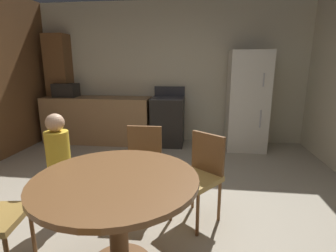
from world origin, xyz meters
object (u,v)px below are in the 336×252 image
Objects in this scene: oven_range at (168,121)px; chair_northeast at (200,172)px; dining_table at (117,197)px; person_child at (59,166)px; chair_north at (143,161)px; refrigerator at (247,101)px; microwave at (66,90)px.

chair_northeast is at bearing -75.66° from oven_range.
person_child is at bearing 143.55° from dining_table.
chair_north is at bearing 91.51° from dining_table.
refrigerator is at bearing 65.64° from dining_table.
dining_table is at bearing -0.00° from chair_north.
dining_table is 0.97m from chair_northeast.
person_child is at bearing -130.13° from refrigerator.
dining_table is at bearing 0.00° from chair_northeast.
refrigerator is 4.00× the size of microwave.
refrigerator reaches higher than chair_north.
person_child reaches higher than dining_table.
oven_range is 0.94× the size of dining_table.
person_child is (-2.17, -2.57, -0.30)m from refrigerator.
person_child is at bearing -105.45° from oven_range.
refrigerator is 1.50× the size of dining_table.
chair_northeast is at bearing 51.74° from dining_table.
microwave is at bearing 179.17° from refrigerator.
microwave is (-3.46, 0.05, 0.15)m from refrigerator.
person_child reaches higher than chair_northeast.
microwave reaches higher than chair_north.
chair_north is (-0.62, 0.21, 0.00)m from chair_northeast.
refrigerator is at bearing -160.84° from chair_northeast.
dining_table is 0.94m from person_child.
oven_range reaches higher than chair_north.
dining_table is 1.35× the size of chair_north.
microwave is at bearing -139.19° from chair_north.
oven_range is at bearing 177.87° from refrigerator.
microwave is at bearing -94.31° from chair_northeast.
chair_northeast reaches higher than dining_table.
chair_northeast is at bearing -42.56° from microwave.
microwave is 0.40× the size of person_child.
dining_table is (-1.42, -3.13, -0.28)m from refrigerator.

